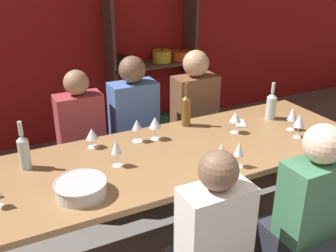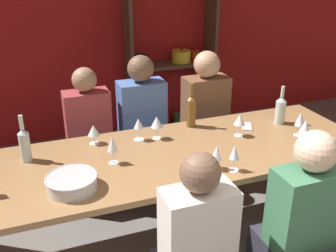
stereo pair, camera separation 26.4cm
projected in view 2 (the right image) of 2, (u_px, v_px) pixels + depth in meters
wall_back_red at (104, 14)px, 4.20m from camera, size 8.80×0.06×2.70m
shelf_unit at (170, 84)px, 4.56m from camera, size 1.02×0.30×1.54m
dining_table at (173, 162)px, 2.64m from camera, size 2.73×0.92×0.73m
mixing_bowl at (72, 182)px, 2.19m from camera, size 0.29×0.29×0.08m
wine_bottle_green at (25, 144)px, 2.46m from camera, size 0.07×0.07×0.31m
wine_bottle_dark at (191, 110)px, 2.96m from camera, size 0.07×0.07×0.34m
wine_bottle_amber at (281, 109)px, 3.02m from camera, size 0.08×0.08×0.30m
wine_glass_white_b at (113, 145)px, 2.43m from camera, size 0.07×0.07×0.18m
wine_glass_red_a at (240, 120)px, 2.80m from camera, size 0.08×0.08×0.16m
wine_glass_empty_a at (94, 131)px, 2.69m from camera, size 0.08×0.08×0.14m
wine_glass_red_b at (235, 153)px, 2.35m from camera, size 0.07×0.07×0.17m
wine_glass_empty_b at (305, 127)px, 2.68m from camera, size 0.08×0.08×0.18m
wine_glass_red_c at (300, 120)px, 2.81m from camera, size 0.07×0.07×0.18m
wine_glass_white_d at (139, 124)px, 2.74m from camera, size 0.07×0.07×0.16m
wine_glass_empty_c at (217, 153)px, 2.37m from camera, size 0.07×0.07×0.16m
wine_glass_red_d at (157, 123)px, 2.76m from camera, size 0.08×0.08×0.17m
cell_phone at (247, 126)px, 2.99m from camera, size 0.13×0.17×0.01m
person_far_a at (143, 143)px, 3.37m from camera, size 0.38×0.47×1.22m
person_far_b at (91, 154)px, 3.24m from camera, size 0.35×0.44×1.16m
person_near_c at (299, 248)px, 2.20m from camera, size 0.38×0.48×1.14m
person_far_c at (204, 133)px, 3.56m from camera, size 0.39×0.48×1.20m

